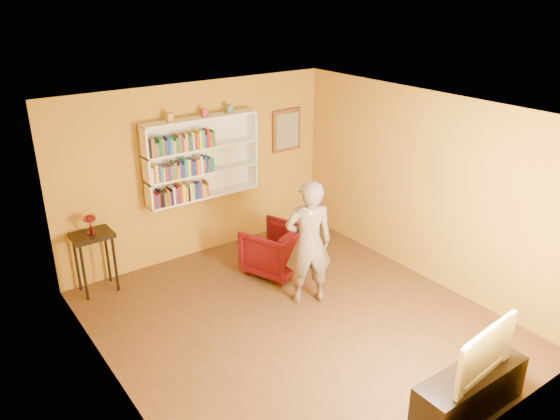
# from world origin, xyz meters

# --- Properties ---
(room_shell) EXTENTS (5.30, 5.80, 2.88)m
(room_shell) POSITION_xyz_m (0.00, 0.00, 1.02)
(room_shell) COLOR #4E3119
(room_shell) RESTS_ON ground
(bookshelf) EXTENTS (1.80, 0.29, 1.23)m
(bookshelf) POSITION_xyz_m (0.00, 2.41, 1.59)
(bookshelf) COLOR white
(bookshelf) RESTS_ON room_shell
(books_row_lower) EXTENTS (0.88, 0.19, 0.27)m
(books_row_lower) POSITION_xyz_m (-0.42, 2.30, 1.13)
(books_row_lower) COLOR maroon
(books_row_lower) RESTS_ON bookshelf
(books_row_middle) EXTENTS (1.00, 0.19, 0.27)m
(books_row_middle) POSITION_xyz_m (-0.36, 2.30, 1.51)
(books_row_middle) COLOR white
(books_row_middle) RESTS_ON bookshelf
(books_row_upper) EXTENTS (1.03, 0.19, 0.27)m
(books_row_upper) POSITION_xyz_m (-0.34, 2.30, 1.89)
(books_row_upper) COLOR black
(books_row_upper) RESTS_ON bookshelf
(ornament_left) EXTENTS (0.09, 0.09, 0.12)m
(ornament_left) POSITION_xyz_m (-0.47, 2.35, 2.27)
(ornament_left) COLOR #B68F34
(ornament_left) RESTS_ON bookshelf
(ornament_centre) EXTENTS (0.08, 0.08, 0.11)m
(ornament_centre) POSITION_xyz_m (0.08, 2.35, 2.27)
(ornament_centre) COLOR #A03553
(ornament_centre) RESTS_ON bookshelf
(ornament_right) EXTENTS (0.08, 0.08, 0.12)m
(ornament_right) POSITION_xyz_m (0.50, 2.35, 2.27)
(ornament_right) COLOR slate
(ornament_right) RESTS_ON bookshelf
(framed_painting) EXTENTS (0.55, 0.05, 0.70)m
(framed_painting) POSITION_xyz_m (1.65, 2.46, 1.75)
(framed_painting) COLOR brown
(framed_painting) RESTS_ON room_shell
(console_table) EXTENTS (0.54, 0.41, 0.88)m
(console_table) POSITION_xyz_m (-1.78, 2.25, 0.73)
(console_table) COLOR black
(console_table) RESTS_ON ground
(ruby_lustre) EXTENTS (0.17, 0.16, 0.27)m
(ruby_lustre) POSITION_xyz_m (-1.78, 2.25, 1.07)
(ruby_lustre) COLOR maroon
(ruby_lustre) RESTS_ON console_table
(armchair) EXTENTS (1.01, 1.03, 0.73)m
(armchair) POSITION_xyz_m (0.54, 1.24, 0.36)
(armchair) COLOR #40040C
(armchair) RESTS_ON ground
(person) EXTENTS (0.75, 0.64, 1.74)m
(person) POSITION_xyz_m (0.44, 0.33, 0.87)
(person) COLOR #6B5A4E
(person) RESTS_ON ground
(game_remote) EXTENTS (0.04, 0.15, 0.04)m
(game_remote) POSITION_xyz_m (0.24, 0.12, 1.44)
(game_remote) COLOR white
(game_remote) RESTS_ON person
(tv_cabinet) EXTENTS (1.33, 0.40, 0.48)m
(tv_cabinet) POSITION_xyz_m (0.46, -2.25, 0.24)
(tv_cabinet) COLOR black
(tv_cabinet) RESTS_ON ground
(television) EXTENTS (0.98, 0.23, 0.56)m
(television) POSITION_xyz_m (0.46, -2.25, 0.76)
(television) COLOR black
(television) RESTS_ON tv_cabinet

